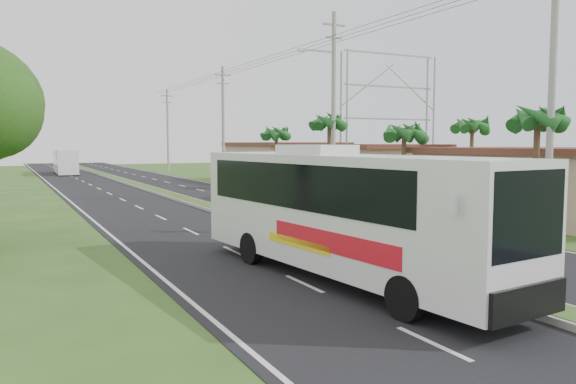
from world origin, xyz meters
name	(u,v)px	position (x,y,z in m)	size (l,w,h in m)	color
ground	(408,271)	(0.00, 0.00, 0.00)	(180.00, 180.00, 0.00)	#31501D
road_asphalt	(197,204)	(0.00, 20.00, 0.01)	(14.00, 160.00, 0.02)	black
median_strip	(197,203)	(0.00, 20.00, 0.10)	(1.20, 160.00, 0.18)	gray
lane_edge_left	(81,211)	(-6.70, 20.00, 0.00)	(0.12, 160.00, 0.01)	silver
lane_edge_right	(294,200)	(6.70, 20.00, 0.00)	(0.12, 160.00, 0.01)	silver
shop_near	(553,183)	(14.00, 6.00, 1.78)	(8.60, 12.60, 3.52)	tan
shop_mid	(367,168)	(14.00, 22.00, 1.86)	(7.60, 10.60, 3.67)	tan
shop_far	(284,162)	(14.00, 36.00, 1.93)	(8.60, 11.60, 3.82)	tan
palm_verge_a	(538,119)	(9.00, 3.00, 4.74)	(2.40, 2.40, 5.45)	#473321
palm_verge_b	(404,132)	(9.40, 12.00, 4.36)	(2.40, 2.40, 5.05)	#473321
palm_verge_c	(329,122)	(8.80, 19.00, 5.12)	(2.40, 2.40, 5.85)	#473321
palm_verge_d	(276,133)	(9.30, 28.00, 4.55)	(2.40, 2.40, 5.25)	#473321
palm_behind_shop	(472,125)	(17.50, 15.00, 4.93)	(2.40, 2.40, 5.65)	#473321
utility_pole_a	(552,93)	(8.50, 2.00, 5.67)	(1.60, 0.28, 11.00)	gray
utility_pole_b	(333,104)	(8.47, 18.00, 6.26)	(3.20, 0.28, 12.00)	gray
utility_pole_c	(223,123)	(8.50, 38.00, 5.67)	(1.60, 0.28, 11.00)	gray
utility_pole_d	(168,130)	(8.50, 58.00, 5.42)	(1.60, 0.28, 10.50)	gray
billboard_lattice	(389,110)	(22.00, 30.00, 6.82)	(10.18, 1.18, 12.07)	gray
coach_bus_main	(339,206)	(-2.37, 0.09, 2.04)	(3.50, 11.64, 3.71)	silver
coach_bus_far	(65,160)	(-3.62, 59.92, 1.69)	(2.54, 10.27, 2.97)	white
motorcyclist	(362,225)	(0.79, 3.52, 0.84)	(1.64, 0.88, 2.26)	black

